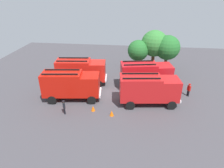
# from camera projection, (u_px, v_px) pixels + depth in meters

# --- Properties ---
(ground_plane) EXTENTS (47.85, 47.85, 0.00)m
(ground_plane) POSITION_uv_depth(u_px,v_px,m) (112.00, 93.00, 26.76)
(ground_plane) COLOR #423F44
(fire_truck_0) EXTENTS (7.44, 3.44, 3.88)m
(fire_truck_0) POSITION_uv_depth(u_px,v_px,m) (71.00, 84.00, 24.44)
(fire_truck_0) COLOR red
(fire_truck_0) RESTS_ON ground
(fire_truck_1) EXTENTS (7.44, 3.46, 3.88)m
(fire_truck_1) POSITION_uv_depth(u_px,v_px,m) (149.00, 88.00, 23.40)
(fire_truck_1) COLOR red
(fire_truck_1) RESTS_ON ground
(fire_truck_2) EXTENTS (7.41, 3.36, 3.88)m
(fire_truck_2) POSITION_uv_depth(u_px,v_px,m) (81.00, 70.00, 28.42)
(fire_truck_2) COLOR red
(fire_truck_2) RESTS_ON ground
(fire_truck_3) EXTENTS (7.53, 3.81, 3.88)m
(fire_truck_3) POSITION_uv_depth(u_px,v_px,m) (146.00, 74.00, 27.29)
(fire_truck_3) COLOR red
(fire_truck_3) RESTS_ON ground
(firefighter_0) EXTENTS (0.43, 0.48, 1.77)m
(firefighter_0) POSITION_uv_depth(u_px,v_px,m) (189.00, 89.00, 25.63)
(firefighter_0) COLOR black
(firefighter_0) RESTS_ON ground
(firefighter_1) EXTENTS (0.41, 0.48, 1.71)m
(firefighter_1) POSITION_uv_depth(u_px,v_px,m) (64.00, 107.00, 22.06)
(firefighter_1) COLOR black
(firefighter_1) RESTS_ON ground
(tree_0) EXTENTS (3.43, 3.43, 5.32)m
(tree_0) POSITION_uv_depth(u_px,v_px,m) (138.00, 51.00, 32.18)
(tree_0) COLOR brown
(tree_0) RESTS_ON ground
(tree_1) EXTENTS (4.36, 4.36, 6.76)m
(tree_1) POSITION_uv_depth(u_px,v_px,m) (154.00, 44.00, 32.40)
(tree_1) COLOR brown
(tree_1) RESTS_ON ground
(tree_2) EXTENTS (3.99, 3.99, 6.18)m
(tree_2) POSITION_uv_depth(u_px,v_px,m) (167.00, 48.00, 31.61)
(tree_2) COLOR brown
(tree_2) RESTS_ON ground
(traffic_cone_0) EXTENTS (0.46, 0.46, 0.66)m
(traffic_cone_0) POSITION_uv_depth(u_px,v_px,m) (93.00, 108.00, 22.86)
(traffic_cone_0) COLOR #F2600C
(traffic_cone_0) RESTS_ON ground
(traffic_cone_1) EXTENTS (0.47, 0.47, 0.68)m
(traffic_cone_1) POSITION_uv_depth(u_px,v_px,m) (112.00, 113.00, 22.00)
(traffic_cone_1) COLOR #F2600C
(traffic_cone_1) RESTS_ON ground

